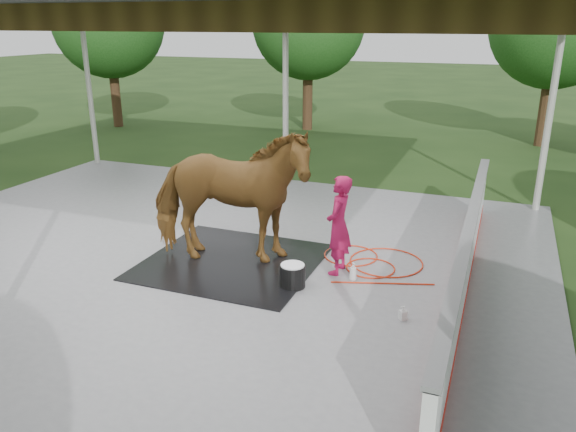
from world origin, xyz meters
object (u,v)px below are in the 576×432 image
(handler, at_px, (339,225))
(wash_bucket, at_px, (292,275))
(horse, at_px, (229,196))
(dasher_board, at_px, (466,262))

(handler, relative_size, wash_bucket, 4.07)
(horse, height_order, wash_bucket, horse)
(dasher_board, height_order, handler, handler)
(dasher_board, xyz_separation_m, handler, (-1.93, 0.15, 0.25))
(horse, xyz_separation_m, handler, (1.74, 0.27, -0.35))
(dasher_board, height_order, horse, horse)
(dasher_board, distance_m, wash_bucket, 2.51)
(horse, distance_m, wash_bucket, 1.65)
(wash_bucket, bearing_deg, dasher_board, 13.82)
(wash_bucket, bearing_deg, horse, 159.13)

